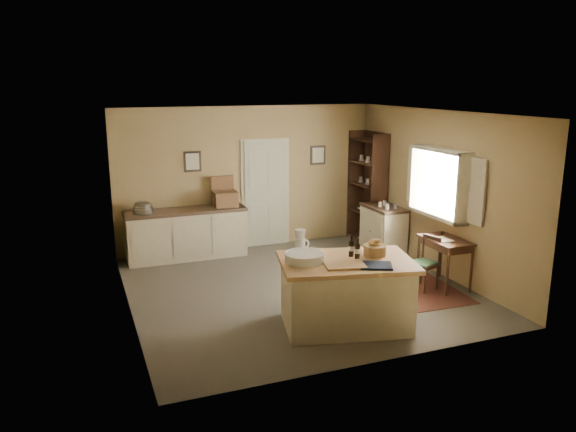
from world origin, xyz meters
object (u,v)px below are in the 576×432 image
Objects in this scene: right_cabinet at (383,230)px; shelving_unit at (369,188)px; sideboard at (187,232)px; writing_desk at (445,245)px; desk_chair at (424,264)px; work_island at (345,291)px.

shelving_unit is (0.16, 0.85, 0.63)m from right_cabinet.
sideboard is 2.56× the size of writing_desk.
desk_chair is at bearing 179.95° from writing_desk.
sideboard is 4.24m from desk_chair.
work_island is 2.27m from writing_desk.
shelving_unit reaches higher than sideboard.
sideboard is at bearing 162.99° from right_cabinet.
work_island is 2.36× the size of desk_chair.
sideboard is 2.68× the size of desk_chair.
writing_desk is 0.39× the size of shelving_unit.
shelving_unit is at bearing 69.87° from work_island.
right_cabinet is 0.45× the size of shelving_unit.
sideboard is at bearing 118.36° from desk_chair.
right_cabinet is (2.12, 2.62, -0.02)m from work_island.
sideboard is 4.52m from writing_desk.
desk_chair is at bearing 37.06° from work_island.
work_island reaches higher than writing_desk.
writing_desk is at bearing -89.99° from right_cabinet.
work_island reaches higher than sideboard.
work_island is 0.87× the size of shelving_unit.
writing_desk is at bearing 33.20° from work_island.
right_cabinet is (3.46, -1.06, -0.02)m from sideboard.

